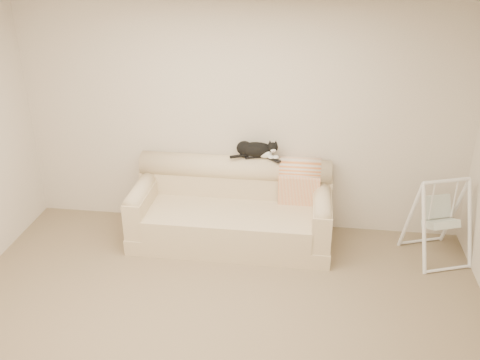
{
  "coord_description": "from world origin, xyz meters",
  "views": [
    {
      "loc": [
        0.72,
        -3.58,
        3.23
      ],
      "look_at": [
        0.07,
        1.27,
        0.9
      ],
      "focal_mm": 40.0,
      "sensor_mm": 36.0,
      "label": 1
    }
  ],
  "objects_px": {
    "remote_a": "(253,157)",
    "baby_swing": "(439,218)",
    "tuxedo_cat": "(256,149)",
    "remote_b": "(274,160)",
    "sofa": "(232,210)"
  },
  "relations": [
    {
      "from": "remote_b",
      "to": "baby_swing",
      "type": "height_order",
      "value": "baby_swing"
    },
    {
      "from": "baby_swing",
      "to": "tuxedo_cat",
      "type": "bearing_deg",
      "value": 170.46
    },
    {
      "from": "remote_a",
      "to": "baby_swing",
      "type": "relative_size",
      "value": 0.2
    },
    {
      "from": "remote_a",
      "to": "remote_b",
      "type": "height_order",
      "value": "remote_a"
    },
    {
      "from": "remote_a",
      "to": "tuxedo_cat",
      "type": "distance_m",
      "value": 0.1
    },
    {
      "from": "sofa",
      "to": "remote_a",
      "type": "height_order",
      "value": "remote_a"
    },
    {
      "from": "tuxedo_cat",
      "to": "remote_a",
      "type": "bearing_deg",
      "value": 174.99
    },
    {
      "from": "tuxedo_cat",
      "to": "remote_b",
      "type": "bearing_deg",
      "value": -11.12
    },
    {
      "from": "remote_b",
      "to": "tuxedo_cat",
      "type": "bearing_deg",
      "value": 168.88
    },
    {
      "from": "remote_b",
      "to": "baby_swing",
      "type": "bearing_deg",
      "value": -9.35
    },
    {
      "from": "remote_a",
      "to": "baby_swing",
      "type": "xyz_separation_m",
      "value": [
        2.01,
        -0.34,
        -0.45
      ]
    },
    {
      "from": "remote_b",
      "to": "sofa",
      "type": "bearing_deg",
      "value": -155.25
    },
    {
      "from": "sofa",
      "to": "tuxedo_cat",
      "type": "xyz_separation_m",
      "value": [
        0.24,
        0.25,
        0.65
      ]
    },
    {
      "from": "remote_a",
      "to": "baby_swing",
      "type": "bearing_deg",
      "value": -9.46
    },
    {
      "from": "tuxedo_cat",
      "to": "baby_swing",
      "type": "xyz_separation_m",
      "value": [
        1.98,
        -0.33,
        -0.54
      ]
    }
  ]
}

